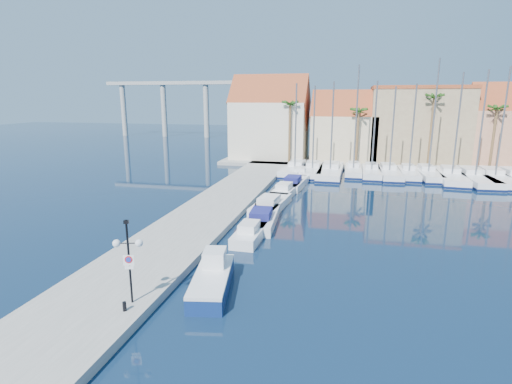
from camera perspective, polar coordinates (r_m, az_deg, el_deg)
ground at (r=21.38m, az=3.75°, el=-15.38°), size 260.00×260.00×0.00m
quay_west at (r=35.61m, az=-6.99°, el=-3.10°), size 6.00×77.00×0.50m
shore_north at (r=67.63m, az=19.08°, el=4.09°), size 54.00×16.00×0.50m
lamp_post at (r=20.02m, az=-17.79°, el=-7.77°), size 1.40×0.66×4.22m
bollard at (r=20.40m, az=-18.28°, el=-15.26°), size 0.18×0.18×0.45m
fishing_boat at (r=22.43m, az=-6.25°, el=-12.16°), size 2.78×5.73×1.92m
motorboat_west_0 at (r=29.84m, az=-0.76°, el=-5.74°), size 1.87×5.57×1.40m
motorboat_west_1 at (r=33.20m, az=0.88°, el=-3.75°), size 2.77×7.25×1.40m
motorboat_west_2 at (r=37.55m, az=2.11°, el=-1.73°), size 2.94×7.33×1.40m
motorboat_west_3 at (r=43.16m, az=4.21°, el=0.24°), size 2.56×6.31×1.40m
motorboat_west_4 at (r=47.09m, az=5.42°, el=1.32°), size 2.86×7.39×1.40m
motorboat_west_5 at (r=53.12m, az=6.23°, el=2.67°), size 2.50×6.36×1.40m
sailboat_0 at (r=55.90m, az=5.69°, el=3.29°), size 3.57×10.46×12.12m
sailboat_1 at (r=55.34m, az=8.09°, el=3.12°), size 2.95×10.12×11.79m
sailboat_2 at (r=54.97m, az=10.60°, el=2.94°), size 3.30×11.66×12.29m
sailboat_3 at (r=56.25m, az=13.73°, el=3.11°), size 2.25×8.38×14.40m
sailboat_4 at (r=55.71m, az=16.15°, el=2.82°), size 2.45×8.97×12.34m
sailboat_5 at (r=55.95m, az=18.43°, el=2.68°), size 3.05×9.93×11.66m
sailboat_6 at (r=56.27m, az=20.95°, el=2.57°), size 2.24×8.30×11.97m
sailboat_7 at (r=56.69m, az=23.27°, el=2.47°), size 2.95×9.32×14.98m
sailboat_8 at (r=56.35m, az=26.09°, el=2.07°), size 3.86×11.43×13.21m
sailboat_9 at (r=56.79m, az=28.58°, el=1.87°), size 3.94×12.09×13.49m
sailboat_10 at (r=57.80m, az=30.78°, el=1.79°), size 3.42×11.96×13.84m
building_0 at (r=66.89m, az=2.05°, el=10.12°), size 12.30×9.00×13.50m
building_1 at (r=65.71m, az=12.48°, el=8.69°), size 10.30×8.00×11.00m
building_2 at (r=67.39m, az=22.04°, el=8.97°), size 14.20×10.20×11.50m
building_3 at (r=69.26m, az=32.05°, el=7.68°), size 10.30×8.00×12.00m
palm_0 at (r=61.19m, az=4.90°, el=12.18°), size 2.60×2.60×10.15m
palm_1 at (r=60.56m, az=14.45°, el=10.91°), size 2.60×2.60×9.15m
palm_2 at (r=61.52m, az=24.11°, el=11.98°), size 2.60×2.60×11.15m
palm_3 at (r=63.46m, az=31.19°, el=9.96°), size 2.60×2.60×9.65m
viaduct at (r=108.95m, az=-9.74°, el=13.14°), size 48.00×2.20×14.45m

